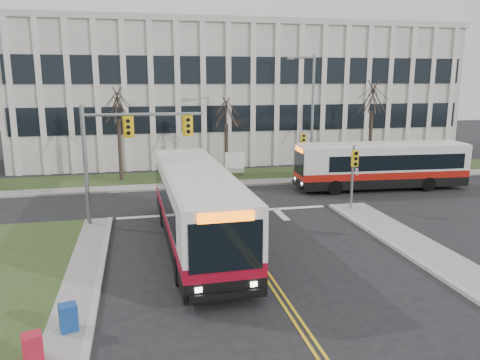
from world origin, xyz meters
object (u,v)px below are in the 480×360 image
object	(u,v)px
streetlight	(310,110)
bus_cross	(381,167)
bus_main	(197,208)
newspaper_box_red	(33,351)
newspaper_box_blue	(69,320)
directory_sign	(235,163)

from	to	relation	value
streetlight	bus_cross	distance (m)	6.80
bus_cross	bus_main	bearing A→B (deg)	-55.02
bus_main	newspaper_box_red	bearing A→B (deg)	-123.85
streetlight	bus_cross	xyz separation A→B (m)	(3.56, -4.52, -3.64)
bus_main	newspaper_box_blue	world-z (taller)	bus_main
bus_main	bus_cross	xyz separation A→B (m)	(13.78, 8.48, -0.17)
bus_cross	newspaper_box_red	xyz separation A→B (m)	(-19.15, -16.91, -1.08)
streetlight	bus_main	xyz separation A→B (m)	(-10.22, -13.00, -3.47)
directory_sign	newspaper_box_blue	distance (m)	23.20
directory_sign	bus_main	xyz separation A→B (m)	(-4.69, -14.30, 0.55)
streetlight	directory_sign	xyz separation A→B (m)	(-5.53, 1.30, -4.02)
bus_main	newspaper_box_blue	xyz separation A→B (m)	(-4.68, -6.91, -1.25)
bus_cross	newspaper_box_blue	size ratio (longest dim) A/B	12.30
streetlight	newspaper_box_blue	size ratio (longest dim) A/B	9.68
newspaper_box_blue	newspaper_box_red	xyz separation A→B (m)	(-0.69, -1.52, 0.00)
bus_main	bus_cross	distance (m)	16.18
streetlight	bus_main	distance (m)	16.90
streetlight	bus_main	bearing A→B (deg)	-128.19
newspaper_box_blue	bus_main	bearing A→B (deg)	39.61
bus_main	newspaper_box_red	size ratio (longest dim) A/B	13.61
newspaper_box_blue	newspaper_box_red	distance (m)	1.67
bus_main	newspaper_box_red	distance (m)	10.07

